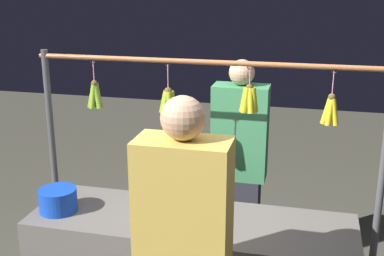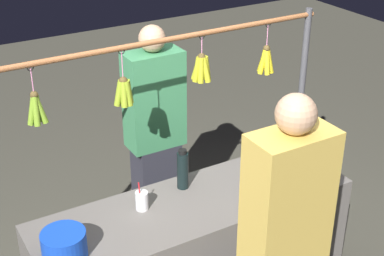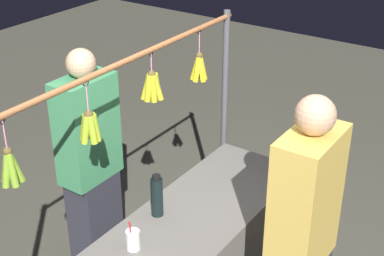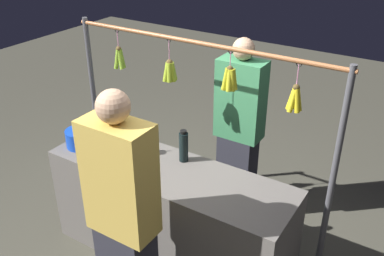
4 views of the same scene
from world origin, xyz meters
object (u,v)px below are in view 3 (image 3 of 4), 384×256
object	(u,v)px
water_bottle	(157,196)
customer_person	(300,254)
drink_cup	(133,240)
vendor_person	(91,172)

from	to	relation	value
water_bottle	customer_person	xyz separation A→B (m)	(-0.11, 0.82, -0.10)
drink_cup	customer_person	size ratio (longest dim) A/B	0.10
vendor_person	customer_person	xyz separation A→B (m)	(0.03, 1.47, 0.04)
water_bottle	drink_cup	xyz separation A→B (m)	(0.31, 0.08, -0.07)
customer_person	drink_cup	bearing A→B (deg)	-60.71
water_bottle	vendor_person	distance (m)	0.68
drink_cup	vendor_person	xyz separation A→B (m)	(-0.45, -0.73, -0.07)
water_bottle	drink_cup	bearing A→B (deg)	14.34
vendor_person	customer_person	world-z (taller)	customer_person
drink_cup	customer_person	world-z (taller)	customer_person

